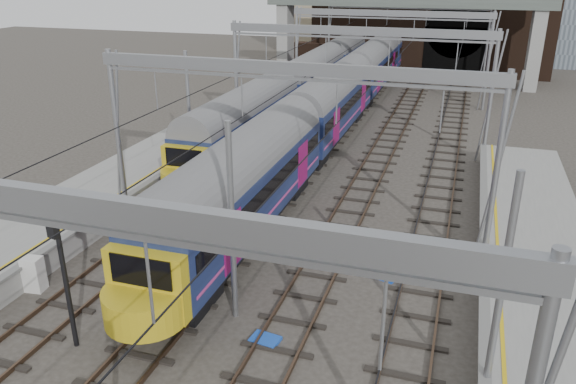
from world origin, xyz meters
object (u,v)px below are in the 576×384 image
(relay_cabinet, at_px, (34,274))
(train_second, at_px, (310,79))
(signal_near_left, at_px, (61,263))
(train_main, at_px, (355,82))

(relay_cabinet, bearing_deg, train_second, 79.04)
(train_second, bearing_deg, relay_cabinet, -93.27)
(signal_near_left, bearing_deg, relay_cabinet, 160.85)
(train_main, distance_m, train_second, 4.05)
(train_second, distance_m, relay_cabinet, 31.62)
(train_second, height_order, relay_cabinet, train_second)
(train_second, height_order, signal_near_left, signal_near_left)
(relay_cabinet, bearing_deg, train_main, 71.67)
(train_main, xyz_separation_m, relay_cabinet, (-5.80, -30.87, -1.82))
(signal_near_left, distance_m, relay_cabinet, 4.91)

